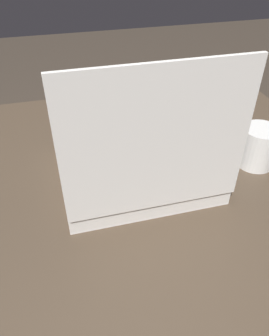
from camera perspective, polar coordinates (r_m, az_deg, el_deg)
The scene contains 5 objects.
ground_plane at distance 1.38m, azimuth 2.38°, elevation -25.72°, with size 8.00×8.00×0.00m, color #42382D.
dining_table at distance 0.86m, azimuth 3.47°, elevation -6.34°, with size 0.99×0.95×0.74m.
donut_box at distance 0.73m, azimuth 0.84°, elevation 0.85°, with size 0.34×0.31×0.33m.
coffee_mug at distance 0.85m, azimuth 20.75°, elevation 3.60°, with size 0.09×0.09×0.10m.
paper_napkin at distance 1.00m, azimuth -2.36°, elevation 8.45°, with size 0.14×0.10×0.01m.
Camera 1 is at (0.21, 0.58, 1.24)m, focal length 35.00 mm.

